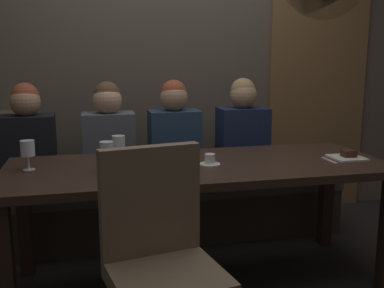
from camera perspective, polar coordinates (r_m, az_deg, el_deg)
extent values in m
plane|color=black|center=(2.88, 0.89, -16.96)|extent=(9.00, 9.00, 0.00)
cube|color=brown|center=(3.74, -3.67, 13.30)|extent=(6.00, 0.12, 3.00)
cube|color=brown|center=(4.13, 15.53, 6.45)|extent=(0.90, 0.05, 2.10)
cube|color=black|center=(2.38, -22.53, -14.83)|extent=(0.08, 0.08, 0.69)
cube|color=black|center=(3.02, -20.41, -9.12)|extent=(0.08, 0.08, 0.69)
cube|color=black|center=(3.41, 16.57, -6.54)|extent=(0.08, 0.08, 0.69)
cube|color=#302119|center=(2.62, 0.94, -2.97)|extent=(2.20, 0.84, 0.04)
cube|color=#312A23|center=(3.43, -1.95, -9.01)|extent=(2.50, 0.40, 0.35)
cube|color=#473D33|center=(3.36, -1.97, -5.40)|extent=(2.50, 0.44, 0.10)
cube|color=brown|center=(1.91, -3.21, -16.81)|extent=(0.51, 0.51, 0.08)
cube|color=brown|center=(1.97, -5.26, -7.14)|extent=(0.44, 0.14, 0.48)
cube|color=black|center=(3.28, -19.95, -1.01)|extent=(0.36, 0.24, 0.51)
sphere|color=tan|center=(3.23, -20.35, 5.03)|extent=(0.20, 0.20, 0.20)
sphere|color=brown|center=(3.23, -20.37, 5.66)|extent=(0.18, 0.18, 0.18)
cube|color=#4C515B|center=(3.25, -10.43, -0.61)|extent=(0.36, 0.24, 0.51)
sphere|color=tan|center=(3.20, -10.65, 5.52)|extent=(0.20, 0.20, 0.20)
sphere|color=brown|center=(3.20, -10.68, 6.16)|extent=(0.18, 0.18, 0.18)
cube|color=navy|center=(3.28, -2.25, -0.25)|extent=(0.36, 0.24, 0.52)
sphere|color=tan|center=(3.23, -2.30, 5.88)|extent=(0.20, 0.20, 0.20)
sphere|color=brown|center=(3.24, -2.34, 6.51)|extent=(0.18, 0.18, 0.18)
cube|color=#192342|center=(3.40, 6.38, 0.14)|extent=(0.36, 0.24, 0.53)
sphere|color=tan|center=(3.35, 6.51, 6.12)|extent=(0.20, 0.20, 0.20)
sphere|color=#9E7F56|center=(3.35, 6.47, 6.73)|extent=(0.18, 0.18, 0.18)
cylinder|color=silver|center=(2.48, -10.63, -3.38)|extent=(0.06, 0.06, 0.00)
cylinder|color=silver|center=(2.47, -10.66, -2.50)|extent=(0.01, 0.01, 0.07)
cylinder|color=silver|center=(2.45, -10.73, -0.68)|extent=(0.08, 0.08, 0.08)
cylinder|color=maroon|center=(2.46, -10.71, -1.20)|extent=(0.07, 0.07, 0.03)
cylinder|color=silver|center=(2.63, -19.91, -3.05)|extent=(0.06, 0.06, 0.00)
cylinder|color=silver|center=(2.62, -19.97, -2.21)|extent=(0.01, 0.01, 0.07)
cylinder|color=silver|center=(2.60, -20.08, -0.50)|extent=(0.08, 0.08, 0.08)
cylinder|color=gold|center=(2.61, -20.05, -1.01)|extent=(0.07, 0.07, 0.03)
cylinder|color=silver|center=(2.65, -9.19, -2.41)|extent=(0.06, 0.06, 0.00)
cylinder|color=silver|center=(2.64, -9.22, -1.58)|extent=(0.01, 0.01, 0.07)
cylinder|color=silver|center=(2.62, -9.27, 0.13)|extent=(0.08, 0.08, 0.08)
cylinder|color=maroon|center=(2.63, -9.26, -0.27)|extent=(0.07, 0.07, 0.04)
cylinder|color=white|center=(2.59, 2.26, -2.56)|extent=(0.12, 0.12, 0.01)
cylinder|color=white|center=(2.58, 2.27, -1.87)|extent=(0.06, 0.06, 0.06)
cylinder|color=brown|center=(2.57, 2.27, -1.35)|extent=(0.05, 0.05, 0.01)
cube|color=white|center=(2.90, 19.01, -1.63)|extent=(0.19, 0.19, 0.01)
cube|color=#381E14|center=(2.90, 19.21, -1.14)|extent=(0.08, 0.06, 0.04)
cube|color=silver|center=(2.80, 17.00, -2.01)|extent=(0.02, 0.17, 0.01)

